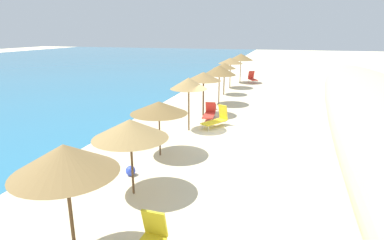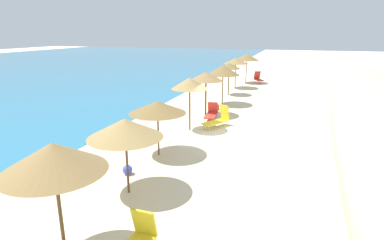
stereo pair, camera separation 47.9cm
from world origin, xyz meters
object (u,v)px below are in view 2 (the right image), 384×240
Objects in this scene: beach_ball at (127,170)px; beach_umbrella_6 at (206,77)px; beach_umbrella_2 at (53,157)px; cooler_box at (215,107)px; beach_umbrella_5 at (190,83)px; beach_umbrella_9 at (236,61)px; lounge_chair_2 at (218,119)px; beach_umbrella_8 at (229,66)px; beach_umbrella_7 at (223,70)px; beach_umbrella_10 at (247,57)px; beach_umbrella_4 at (157,107)px; lounge_chair_0 at (211,113)px; beach_umbrella_3 at (125,128)px; lounge_chair_4 at (258,78)px.

beach_umbrella_6 is at bearing -2.62° from beach_ball.
beach_umbrella_2 reaches higher than cooler_box.
beach_umbrella_9 is at bearing 0.63° from beach_umbrella_5.
lounge_chair_2 is 4.04m from cooler_box.
beach_umbrella_8 is at bearing 0.37° from beach_umbrella_6.
beach_umbrella_7 is 10.49m from beach_umbrella_10.
beach_ball is (-2.16, 0.31, -1.93)m from beach_umbrella_4.
beach_ball is (-8.48, 0.98, -0.19)m from lounge_chair_0.
beach_umbrella_8 is 3.40m from beach_umbrella_9.
beach_ball is 10.87m from cooler_box.
beach_umbrella_3 is 20.87m from beach_umbrella_9.
beach_umbrella_4 is at bearing -8.14° from beach_ball.
cooler_box is at bearing -43.88° from lounge_chair_2.
cooler_box is (10.85, -0.62, -0.01)m from beach_ball.
beach_umbrella_6 is at bearing 1.66° from beach_umbrella_3.
beach_umbrella_8 is at bearing 50.30° from lounge_chair_4.
beach_umbrella_10 reaches higher than beach_umbrella_9.
beach_umbrella_2 is 20.78m from beach_umbrella_8.
beach_umbrella_5 is 1.02× the size of beach_umbrella_9.
beach_umbrella_5 is 1.00× the size of beach_umbrella_7.
beach_umbrella_4 is 4.80× the size of cooler_box.
lounge_chair_2 is (-9.28, -1.39, -1.96)m from beach_umbrella_8.
beach_umbrella_5 is 2.69m from lounge_chair_2.
lounge_chair_2 is (11.50, -0.87, -2.11)m from beach_umbrella_2.
beach_umbrella_5 is at bearing 178.88° from beach_umbrella_10.
beach_umbrella_8 reaches higher than beach_ball.
beach_umbrella_3 is 6.86× the size of beach_ball.
beach_umbrella_10 is at bearing 0.22° from beach_umbrella_2.
beach_umbrella_9 is at bearing -53.79° from lounge_chair_2.
lounge_chair_4 is (24.59, -1.28, -1.72)m from beach_umbrella_3.
beach_ball is (-22.99, 0.79, -2.46)m from beach_umbrella_10.
beach_umbrella_3 is at bearing 112.40° from lounge_chair_2.
beach_umbrella_8 is 7.55m from lounge_chair_4.
lounge_chair_2 is (-12.67, -1.46, -2.08)m from beach_umbrella_9.
beach_umbrella_3 is 12.23m from cooler_box.
lounge_chair_0 is at bearing -175.55° from beach_umbrella_8.
beach_umbrella_9 is at bearing 3.42° from beach_umbrella_7.
beach_umbrella_8 is 5.32× the size of cooler_box.
lounge_chair_0 reaches higher than cooler_box.
beach_umbrella_7 is at bearing -2.32° from beach_umbrella_4.
beach_umbrella_10 is 1.98× the size of lounge_chair_4.
beach_umbrella_4 is 1.49× the size of lounge_chair_0.
lounge_chair_0 is (-4.02, -0.25, -2.14)m from beach_umbrella_7.
cooler_box is (4.92, -0.17, -2.38)m from beach_umbrella_5.
beach_umbrella_6 reaches higher than lounge_chair_2.
beach_umbrella_3 is 5.10× the size of cooler_box.
lounge_chair_2 is (-5.51, -1.03, -2.05)m from beach_umbrella_7.
beach_umbrella_8 reaches higher than beach_umbrella_4.
beach_umbrella_4 is at bearing 177.98° from cooler_box.
beach_umbrella_8 is at bearing 5.36° from beach_umbrella_7.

